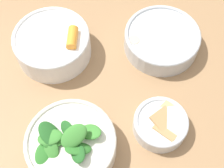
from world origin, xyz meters
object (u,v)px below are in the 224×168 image
(bowl_carrots, at_px, (53,44))
(bowl_greens, at_px, (71,144))
(bowl_cookies, at_px, (161,124))
(bowl_beans_hotdog, at_px, (161,40))

(bowl_carrots, height_order, bowl_greens, bowl_greens)
(bowl_greens, distance_m, bowl_cookies, 0.19)
(bowl_greens, bearing_deg, bowl_cookies, 0.17)
(bowl_greens, height_order, bowl_cookies, bowl_greens)
(bowl_carrots, xyz_separation_m, bowl_greens, (-0.01, -0.25, -0.00))
(bowl_greens, xyz_separation_m, bowl_cookies, (0.19, 0.00, -0.01))
(bowl_carrots, xyz_separation_m, bowl_cookies, (0.18, -0.25, -0.01))
(bowl_carrots, distance_m, bowl_beans_hotdog, 0.26)
(bowl_beans_hotdog, relative_size, bowl_cookies, 1.59)
(bowl_carrots, bearing_deg, bowl_greens, -91.23)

